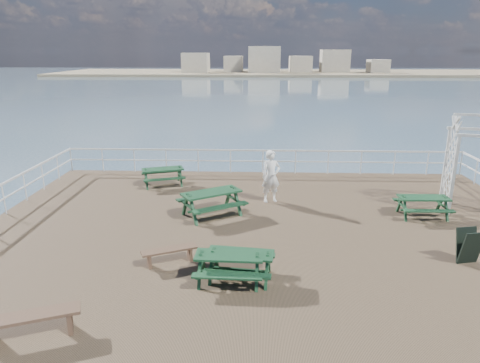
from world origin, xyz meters
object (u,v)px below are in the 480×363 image
object	(u,v)px
flat_bench_near	(169,252)
flat_bench_far	(31,320)
person	(271,176)
picnic_table_d	(229,262)
picnic_table_c	(423,202)
picnic_table_a	(212,198)
picnic_table_b	(163,173)
picnic_table_e	(240,260)

from	to	relation	value
flat_bench_near	flat_bench_far	world-z (taller)	flat_bench_far
flat_bench_near	person	size ratio (longest dim) A/B	0.75
picnic_table_d	person	world-z (taller)	person
picnic_table_c	picnic_table_a	bearing A→B (deg)	-179.54
picnic_table_b	picnic_table_e	xyz separation A→B (m)	(3.48, -7.48, -0.02)
picnic_table_c	flat_bench_near	size ratio (longest dim) A/B	1.12
picnic_table_a	picnic_table_b	size ratio (longest dim) A/B	1.25
picnic_table_e	flat_bench_far	size ratio (longest dim) A/B	0.96
picnic_table_a	picnic_table_d	xyz separation A→B (m)	(0.86, -4.29, -0.11)
flat_bench_near	picnic_table_b	bearing A→B (deg)	78.90
picnic_table_d	flat_bench_near	size ratio (longest dim) A/B	1.14
picnic_table_b	picnic_table_a	bearing A→B (deg)	-73.36
flat_bench_near	flat_bench_far	xyz separation A→B (m)	(-2.05, -3.13, 0.08)
picnic_table_a	flat_bench_far	distance (m)	7.17
person	flat_bench_far	bearing A→B (deg)	-139.24
picnic_table_e	picnic_table_d	bearing A→B (deg)	-147.06
picnic_table_d	person	bearing A→B (deg)	80.21
picnic_table_a	flat_bench_far	xyz separation A→B (m)	(-2.81, -6.59, -0.23)
person	picnic_table_b	bearing A→B (deg)	139.00
picnic_table_b	flat_bench_far	bearing A→B (deg)	-111.30
picnic_table_b	picnic_table_e	distance (m)	8.25
picnic_table_e	person	bearing A→B (deg)	87.82
picnic_table_a	flat_bench_far	bearing A→B (deg)	-145.21
picnic_table_e	person	world-z (taller)	person
picnic_table_c	picnic_table_d	distance (m)	7.65
picnic_table_d	picnic_table_e	bearing A→B (deg)	27.68
picnic_table_b	flat_bench_near	world-z (taller)	picnic_table_b
flat_bench_far	picnic_table_a	bearing A→B (deg)	45.22
picnic_table_a	picnic_table_e	size ratio (longest dim) A/B	1.43
picnic_table_b	picnic_table_c	xyz separation A→B (m)	(9.44, -3.17, -0.02)
flat_bench_near	picnic_table_e	bearing A→B (deg)	-44.78
picnic_table_d	flat_bench_far	xyz separation A→B (m)	(-3.66, -2.31, -0.12)
picnic_table_c	picnic_table_d	size ratio (longest dim) A/B	0.99
picnic_table_c	flat_bench_far	distance (m)	11.97
person	picnic_table_c	bearing A→B (deg)	-33.08
picnic_table_c	flat_bench_far	bearing A→B (deg)	-146.48
picnic_table_b	person	bearing A→B (deg)	-41.41
picnic_table_e	person	xyz separation A→B (m)	(0.91, 5.65, 0.47)
flat_bench_far	picnic_table_c	bearing A→B (deg)	12.60
flat_bench_far	person	bearing A→B (deg)	37.35
picnic_table_a	person	size ratio (longest dim) A/B	1.30
picnic_table_d	person	distance (m)	5.91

